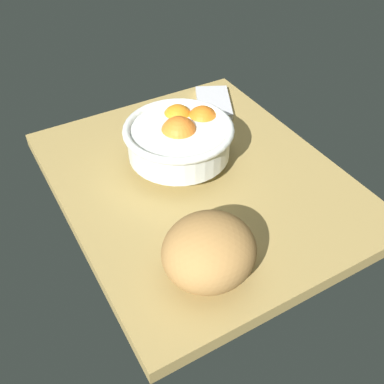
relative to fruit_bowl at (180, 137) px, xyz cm
name	(u,v)px	position (x,y,z in cm)	size (l,w,h in cm)	color
ground_plane	(199,182)	(-6.18, -1.06, -8.07)	(66.41, 55.21, 3.00)	#A88C4D
fruit_bowl	(180,137)	(0.00, 0.00, 0.00)	(22.68, 22.68, 11.47)	white
bread_loaf	(209,251)	(-28.29, 10.21, -1.19)	(15.84, 14.91, 10.74)	#B17F44
napkin_folded	(214,102)	(16.68, -18.66, -5.87)	(14.35, 8.24, 1.39)	silver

